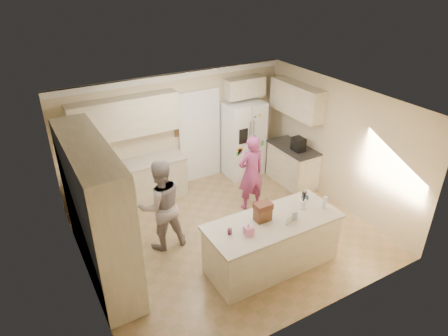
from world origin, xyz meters
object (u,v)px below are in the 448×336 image
tissue_box (249,230)px  teen_girl (251,173)px  refrigerator (243,139)px  dollhouse_body (263,214)px  utensil_crock (303,204)px  island_base (272,244)px  teen_boy (161,205)px  coffee_maker (298,144)px

tissue_box → teen_girl: 2.18m
refrigerator → dollhouse_body: refrigerator is taller
tissue_box → teen_girl: teen_girl is taller
utensil_crock → dollhouse_body: 0.80m
island_base → dollhouse_body: size_ratio=8.46×
refrigerator → teen_girl: refrigerator is taller
tissue_box → dollhouse_body: dollhouse_body is taller
teen_boy → teen_girl: bearing=-170.4°
tissue_box → dollhouse_body: (0.40, 0.20, 0.04)m
refrigerator → dollhouse_body: bearing=-118.2°
coffee_maker → tissue_box: bearing=-142.4°
coffee_maker → island_base: size_ratio=0.14×
tissue_box → dollhouse_body: 0.45m
utensil_crock → coffee_maker: bearing=52.9°
dollhouse_body → coffee_maker: bearing=39.3°
coffee_maker → refrigerator: bearing=120.6°
island_base → teen_girl: 1.86m
utensil_crock → teen_girl: teen_girl is taller
dollhouse_body → teen_girl: bearing=62.6°
island_base → tissue_box: size_ratio=15.71×
refrigerator → teen_girl: size_ratio=1.10×
coffee_maker → tissue_box: coffee_maker is taller
utensil_crock → island_base: bearing=-175.6°
coffee_maker → teen_girl: bearing=-171.4°
island_base → tissue_box: (-0.55, -0.10, 0.56)m
island_base → utensil_crock: utensil_crock is taller
coffee_maker → island_base: (-2.05, -1.90, -0.63)m
island_base → utensil_crock: 0.86m
refrigerator → island_base: bearing=-115.2°
teen_boy → teen_girl: 2.09m
coffee_maker → teen_boy: 3.49m
tissue_box → teen_boy: bearing=119.1°
coffee_maker → utensil_crock: size_ratio=2.00×
island_base → tissue_box: bearing=-169.7°
refrigerator → teen_girl: bearing=-117.4°
teen_girl → dollhouse_body: bearing=62.9°
coffee_maker → dollhouse_body: bearing=-140.7°
tissue_box → teen_girl: bearing=55.7°
utensil_crock → teen_boy: bearing=146.2°
coffee_maker → dollhouse_body: (-2.20, -1.80, -0.03)m
island_base → teen_boy: (-1.40, 1.42, 0.43)m
utensil_crock → teen_boy: teen_boy is taller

